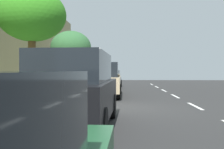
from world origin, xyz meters
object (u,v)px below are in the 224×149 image
object	(u,v)px
bicycle_at_curb	(82,98)
cyclist_with_backpack	(78,81)
street_tree_near_cyclist	(71,47)
parked_suv_black_mid	(75,89)
parked_pickup_tan_second	(103,81)
street_tree_mid_block	(32,16)
parked_sedan_white_nearest	(110,79)

from	to	relation	value
bicycle_at_curb	cyclist_with_backpack	xyz separation A→B (m)	(0.22, -0.44, 0.69)
street_tree_near_cyclist	parked_suv_black_mid	bearing A→B (deg)	101.97
parked_pickup_tan_second	street_tree_mid_block	size ratio (longest dim) A/B	1.16
cyclist_with_backpack	street_tree_near_cyclist	distance (m)	6.90
parked_suv_black_mid	cyclist_with_backpack	bearing A→B (deg)	-81.29
cyclist_with_backpack	street_tree_near_cyclist	bearing A→B (deg)	-75.80
cyclist_with_backpack	street_tree_mid_block	world-z (taller)	street_tree_mid_block
parked_sedan_white_nearest	cyclist_with_backpack	distance (m)	11.36
parked_pickup_tan_second	parked_suv_black_mid	distance (m)	8.25
street_tree_near_cyclist	parked_sedan_white_nearest	bearing A→B (deg)	-116.67
bicycle_at_curb	cyclist_with_backpack	bearing A→B (deg)	-63.18
bicycle_at_curb	street_tree_mid_block	xyz separation A→B (m)	(1.84, 0.81, 3.28)
parked_sedan_white_nearest	parked_pickup_tan_second	world-z (taller)	parked_pickup_tan_second
parked_sedan_white_nearest	cyclist_with_backpack	size ratio (longest dim) A/B	2.58
cyclist_with_backpack	street_tree_near_cyclist	size ratio (longest dim) A/B	0.43
parked_pickup_tan_second	parked_suv_black_mid	bearing A→B (deg)	89.11
parked_sedan_white_nearest	street_tree_near_cyclist	xyz separation A→B (m)	(2.48, 4.93, 2.33)
cyclist_with_backpack	street_tree_mid_block	bearing A→B (deg)	37.51
cyclist_with_backpack	street_tree_near_cyclist	world-z (taller)	street_tree_near_cyclist
parked_pickup_tan_second	street_tree_near_cyclist	size ratio (longest dim) A/B	1.31
parked_suv_black_mid	cyclist_with_backpack	size ratio (longest dim) A/B	2.75
parked_pickup_tan_second	cyclist_with_backpack	bearing A→B (deg)	77.75
bicycle_at_curb	cyclist_with_backpack	world-z (taller)	cyclist_with_backpack
street_tree_mid_block	street_tree_near_cyclist	bearing A→B (deg)	-90.00
parked_suv_black_mid	bicycle_at_curb	size ratio (longest dim) A/B	2.80
cyclist_with_backpack	street_tree_mid_block	distance (m)	3.30
parked_suv_black_mid	parked_pickup_tan_second	bearing A→B (deg)	-90.89
parked_sedan_white_nearest	street_tree_near_cyclist	bearing A→B (deg)	63.33
bicycle_at_curb	street_tree_near_cyclist	bearing A→B (deg)	-74.93
cyclist_with_backpack	parked_pickup_tan_second	bearing A→B (deg)	-102.25
parked_pickup_tan_second	parked_sedan_white_nearest	bearing A→B (deg)	-90.31
parked_sedan_white_nearest	cyclist_with_backpack	world-z (taller)	cyclist_with_backpack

